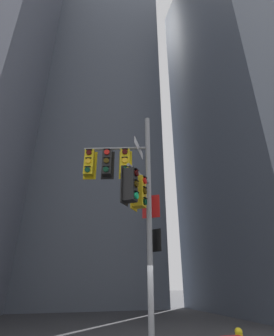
{
  "coord_description": "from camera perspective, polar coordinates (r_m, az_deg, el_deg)",
  "views": [
    {
      "loc": [
        -2.56,
        -8.03,
        2.04
      ],
      "look_at": [
        -0.37,
        0.2,
        5.88
      ],
      "focal_mm": 27.03,
      "sensor_mm": 36.0,
      "label": 1
    }
  ],
  "objects": [
    {
      "name": "building_tower_right",
      "position": [
        29.15,
        25.14,
        13.51
      ],
      "size": [
        12.9,
        12.9,
        37.6
      ],
      "primitive_type": "cube",
      "color": "#4C5460",
      "rests_on": "ground"
    },
    {
      "name": "building_mid_block",
      "position": [
        35.01,
        -9.52,
        11.45
      ],
      "size": [
        13.69,
        13.69,
        44.59
      ],
      "primitive_type": "cube",
      "color": "#4C5460",
      "rests_on": "ground"
    },
    {
      "name": "signal_pole_assembly",
      "position": [
        8.69,
        -2.37,
        -4.06
      ],
      "size": [
        2.73,
        2.35,
        7.99
      ],
      "color": "gray",
      "rests_on": "ground"
    }
  ]
}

